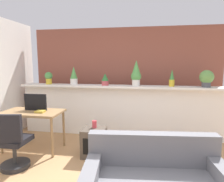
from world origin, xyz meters
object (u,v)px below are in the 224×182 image
object	(u,v)px
potted_plant_3	(136,74)
desk	(33,116)
potted_plant_0	(49,77)
potted_plant_5	(207,78)
potted_plant_2	(105,79)
book_on_desk	(40,111)
office_chair	(12,145)
vase_on_shelf	(94,124)
potted_plant_1	(74,76)
potted_plant_4	(172,79)
tv_monitor	(35,102)
side_cube_shelf	(94,142)

from	to	relation	value
potted_plant_3	desk	xyz separation A→B (m)	(-1.88, -0.97, -0.75)
potted_plant_0	potted_plant_5	bearing A→B (deg)	-0.17
potted_plant_2	book_on_desk	world-z (taller)	potted_plant_2
potted_plant_0	potted_plant_5	size ratio (longest dim) A/B	0.81
office_chair	vase_on_shelf	distance (m)	1.33
potted_plant_0	vase_on_shelf	world-z (taller)	potted_plant_0
potted_plant_2	vase_on_shelf	size ratio (longest dim) A/B	2.03
potted_plant_0	potted_plant_1	size ratio (longest dim) A/B	0.69
desk	book_on_desk	xyz separation A→B (m)	(0.20, -0.06, 0.10)
desk	potted_plant_2	bearing A→B (deg)	38.70
potted_plant_1	potted_plant_0	bearing A→B (deg)	-179.92
potted_plant_2	potted_plant_4	world-z (taller)	potted_plant_4
potted_plant_3	vase_on_shelf	distance (m)	1.47
vase_on_shelf	book_on_desk	distance (m)	1.02
potted_plant_0	tv_monitor	bearing A→B (deg)	-78.78
office_chair	side_cube_shelf	distance (m)	1.30
potted_plant_2	potted_plant_5	world-z (taller)	potted_plant_5
desk	vase_on_shelf	xyz separation A→B (m)	(1.20, -0.01, -0.10)
potted_plant_5	side_cube_shelf	distance (m)	2.59
potted_plant_0	side_cube_shelf	world-z (taller)	potted_plant_0
potted_plant_3	side_cube_shelf	bearing A→B (deg)	-122.98
potted_plant_5	desk	distance (m)	3.51
potted_plant_0	potted_plant_1	bearing A→B (deg)	0.08
potted_plant_1	potted_plant_4	size ratio (longest dim) A/B	1.14
potted_plant_1	potted_plant_3	distance (m)	1.42
office_chair	book_on_desk	distance (m)	0.76
potted_plant_0	side_cube_shelf	size ratio (longest dim) A/B	0.57
potted_plant_1	desk	world-z (taller)	potted_plant_1
potted_plant_5	tv_monitor	distance (m)	3.43
tv_monitor	side_cube_shelf	xyz separation A→B (m)	(1.18, -0.15, -0.66)
potted_plant_0	potted_plant_4	world-z (taller)	potted_plant_4
potted_plant_0	desk	xyz separation A→B (m)	(0.16, -0.99, -0.65)
potted_plant_4	desk	xyz separation A→B (m)	(-2.62, -1.00, -0.66)
potted_plant_5	desk	world-z (taller)	potted_plant_5
potted_plant_1	potted_plant_2	bearing A→B (deg)	-2.38
potted_plant_0	office_chair	xyz separation A→B (m)	(0.24, -1.71, -0.92)
book_on_desk	desk	bearing A→B (deg)	161.88
potted_plant_2	potted_plant_3	xyz separation A→B (m)	(0.68, 0.01, 0.13)
vase_on_shelf	side_cube_shelf	bearing A→B (deg)	-86.89
potted_plant_1	book_on_desk	size ratio (longest dim) A/B	2.63
potted_plant_0	side_cube_shelf	xyz separation A→B (m)	(1.36, -1.06, -1.06)
potted_plant_5	desk	xyz separation A→B (m)	(-3.30, -0.98, -0.68)
potted_plant_3	potted_plant_5	size ratio (longest dim) A/B	1.58
book_on_desk	office_chair	bearing A→B (deg)	-100.05
side_cube_shelf	vase_on_shelf	size ratio (longest dim) A/B	3.82
potted_plant_1	potted_plant_5	size ratio (longest dim) A/B	1.18
potted_plant_0	desk	distance (m)	1.19
potted_plant_4	tv_monitor	size ratio (longest dim) A/B	0.83
potted_plant_0	vase_on_shelf	bearing A→B (deg)	-36.40
desk	side_cube_shelf	size ratio (longest dim) A/B	2.20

